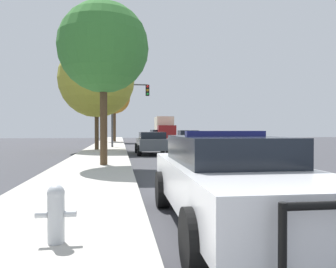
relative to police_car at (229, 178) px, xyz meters
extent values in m
cube|color=#BCB7AD|center=(-2.77, 0.61, -0.72)|extent=(3.00, 110.00, 0.13)
cube|color=white|center=(0.00, -0.05, -0.10)|extent=(1.91, 4.90, 0.66)
cube|color=black|center=(0.00, 0.20, 0.45)|extent=(1.62, 2.56, 0.43)
cylinder|color=black|center=(-0.92, -1.54, -0.43)|extent=(0.25, 0.72, 0.71)
cylinder|color=black|center=(0.92, 1.45, -0.43)|extent=(0.25, 0.72, 0.71)
cylinder|color=black|center=(-0.87, 1.48, -0.43)|extent=(0.25, 0.72, 0.71)
cylinder|color=black|center=(-0.46, -2.60, -0.19)|extent=(0.07, 0.07, 0.79)
cylinder|color=black|center=(-0.04, -2.60, 0.17)|extent=(0.87, 0.08, 0.07)
cube|color=navy|center=(0.00, 0.20, 0.70)|extent=(1.32, 0.22, 0.09)
cube|color=navy|center=(0.92, -0.06, -0.06)|extent=(0.07, 3.51, 0.18)
cylinder|color=#B7BCC1|center=(-2.51, -0.74, -0.35)|extent=(0.21, 0.21, 0.60)
sphere|color=#B7BCC1|center=(-2.51, -0.74, -0.03)|extent=(0.22, 0.22, 0.22)
cylinder|color=#B7BCC1|center=(-2.69, -0.74, -0.29)|extent=(0.15, 0.08, 0.08)
cylinder|color=#B7BCC1|center=(-2.34, -0.74, -0.29)|extent=(0.15, 0.08, 0.08)
cylinder|color=#424247|center=(-2.32, 21.81, 1.96)|extent=(0.16, 0.16, 5.23)
cylinder|color=#424247|center=(-0.89, 21.81, 4.43)|extent=(2.86, 0.11, 0.11)
cube|color=black|center=(0.54, 21.81, 3.98)|extent=(0.30, 0.24, 0.90)
sphere|color=red|center=(0.54, 21.68, 4.28)|extent=(0.20, 0.20, 0.20)
sphere|color=orange|center=(0.54, 21.68, 3.98)|extent=(0.20, 0.20, 0.20)
sphere|color=green|center=(0.54, 21.68, 3.68)|extent=(0.20, 0.20, 0.20)
cube|color=#474C51|center=(0.26, 15.34, -0.13)|extent=(1.77, 3.96, 0.66)
cube|color=black|center=(0.26, 15.14, 0.41)|extent=(1.51, 2.06, 0.41)
cylinder|color=black|center=(-0.61, 16.56, -0.46)|extent=(0.24, 0.64, 0.64)
cylinder|color=black|center=(1.11, 16.57, -0.46)|extent=(0.24, 0.64, 0.64)
cylinder|color=black|center=(-0.59, 14.11, -0.46)|extent=(0.24, 0.64, 0.64)
cylinder|color=black|center=(1.12, 14.12, -0.46)|extent=(0.24, 0.64, 0.64)
cube|color=silver|center=(3.08, 37.59, -0.11)|extent=(2.01, 4.41, 0.64)
cube|color=black|center=(3.09, 37.38, 0.47)|extent=(1.61, 2.34, 0.51)
cylinder|color=black|center=(2.15, 38.86, -0.43)|extent=(0.29, 0.72, 0.70)
cylinder|color=black|center=(3.79, 38.99, -0.43)|extent=(0.29, 0.72, 0.70)
cylinder|color=black|center=(2.36, 36.20, -0.43)|extent=(0.29, 0.72, 0.70)
cylinder|color=black|center=(4.00, 36.33, -0.43)|extent=(0.29, 0.72, 0.70)
cube|color=#333856|center=(4.08, 22.34, -0.11)|extent=(2.01, 4.19, 0.63)
cube|color=black|center=(4.09, 22.55, 0.45)|extent=(1.66, 2.21, 0.49)
cylinder|color=black|center=(4.90, 21.03, -0.43)|extent=(0.28, 0.72, 0.71)
cylinder|color=black|center=(3.13, 21.12, -0.43)|extent=(0.28, 0.72, 0.71)
cylinder|color=black|center=(5.02, 23.57, -0.43)|extent=(0.28, 0.72, 0.71)
cylinder|color=black|center=(3.26, 23.66, -0.43)|extent=(0.28, 0.72, 0.71)
cube|color=maroon|center=(4.18, 36.06, 0.47)|extent=(2.31, 2.22, 1.63)
cube|color=beige|center=(4.31, 39.89, 1.07)|extent=(2.43, 5.59, 2.84)
cylinder|color=black|center=(5.27, 36.24, -0.35)|extent=(0.31, 0.88, 0.87)
cylinder|color=black|center=(3.09, 36.31, -0.35)|extent=(0.31, 0.88, 0.87)
cylinder|color=black|center=(5.44, 40.88, -0.35)|extent=(0.31, 0.88, 0.87)
cylinder|color=black|center=(3.26, 40.96, -0.35)|extent=(0.31, 0.88, 0.87)
cylinder|color=#4C3823|center=(-2.36, 8.38, 1.21)|extent=(0.29, 0.29, 3.72)
sphere|color=#387A33|center=(-2.36, 8.38, 4.06)|extent=(3.62, 3.62, 3.62)
cylinder|color=#4C3823|center=(-3.32, 18.51, 1.08)|extent=(0.29, 0.29, 3.47)
sphere|color=#999933|center=(-3.32, 18.51, 4.28)|extent=(5.30, 5.30, 5.30)
cylinder|color=#4C3823|center=(-2.38, 33.90, 1.41)|extent=(0.46, 0.46, 4.12)
sphere|color=#B77F28|center=(-2.38, 33.90, 4.51)|extent=(3.79, 3.79, 3.79)
camera|label=1|loc=(-1.72, -4.99, 0.77)|focal=35.00mm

